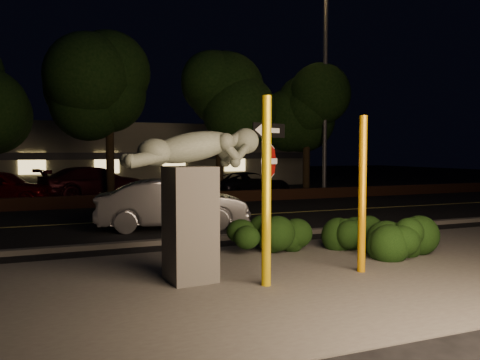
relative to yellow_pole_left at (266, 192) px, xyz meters
name	(u,v)px	position (x,y,z in m)	size (l,w,h in m)	color
ground	(183,208)	(1.49, 11.28, -1.59)	(90.00, 90.00, 0.00)	black
patio	(333,273)	(1.49, 0.28, -1.58)	(14.00, 6.00, 0.02)	#4C4944
road	(205,217)	(1.49, 8.28, -1.58)	(80.00, 8.00, 0.01)	black
lane_marking	(205,217)	(1.49, 8.28, -1.57)	(80.00, 0.12, 0.01)	#CBBF51
curb	(251,236)	(1.49, 4.18, -1.53)	(80.00, 0.25, 0.12)	#4C4944
brick_wall	(176,198)	(1.49, 12.58, -1.34)	(40.00, 0.35, 0.50)	#4B2818
parking_lot	(151,193)	(1.49, 18.28, -1.58)	(40.00, 12.00, 0.01)	black
building	(129,155)	(1.49, 26.26, 0.41)	(22.00, 10.20, 4.00)	#676452
tree_far_b	(109,65)	(-1.01, 14.48, 4.47)	(5.20, 5.20, 8.41)	black
tree_far_c	(219,79)	(3.99, 14.08, 4.07)	(4.80, 4.80, 7.84)	black
tree_far_d	(307,91)	(8.99, 14.58, 3.83)	(4.40, 4.40, 7.42)	black
yellow_pole_left	(266,192)	(0.00, 0.00, 0.00)	(0.16, 0.16, 3.18)	yellow
yellow_pole_right	(362,195)	(2.03, 0.17, -0.13)	(0.15, 0.15, 2.92)	orange
signpost	(269,162)	(1.05, 2.15, 0.45)	(0.92, 0.38, 2.87)	black
sculpture	(192,187)	(-1.05, 0.78, 0.07)	(2.52, 0.91, 2.68)	#4C4944
hedge_center	(268,230)	(1.18, 2.47, -1.09)	(1.92, 0.90, 1.00)	black
hedge_right	(356,225)	(3.25, 2.08, -1.04)	(1.66, 0.89, 1.09)	black
hedge_far_right	(406,233)	(3.61, 0.80, -1.04)	(1.58, 0.99, 1.10)	black
streetlight	(322,70)	(9.16, 13.35, 4.71)	(1.53, 0.75, 10.59)	#4F4F54
silver_sedan	(173,204)	(-0.09, 6.37, -0.87)	(1.52, 4.36, 1.44)	#A7A7AC
parked_car_darkred	(96,183)	(-1.51, 16.23, -0.82)	(2.15, 5.29, 1.54)	#3D0D15
parked_car_dark	(249,185)	(5.64, 14.35, -0.96)	(2.07, 4.49, 1.25)	black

